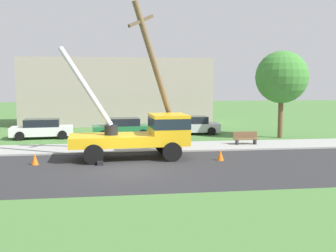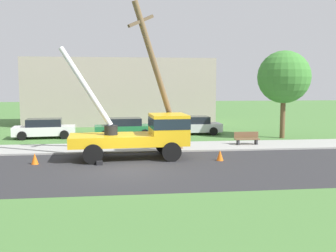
# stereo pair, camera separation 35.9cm
# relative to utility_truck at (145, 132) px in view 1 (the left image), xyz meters

# --- Properties ---
(ground_plane) EXTENTS (120.00, 120.00, 0.00)m
(ground_plane) POSITION_rel_utility_truck_xyz_m (-1.01, 9.25, -1.41)
(ground_plane) COLOR #477538
(road_asphalt) EXTENTS (80.00, 8.59, 0.01)m
(road_asphalt) POSITION_rel_utility_truck_xyz_m (-1.01, -2.75, -1.40)
(road_asphalt) COLOR #2B2B2D
(road_asphalt) RESTS_ON ground
(sidewalk_strip) EXTENTS (80.00, 3.47, 0.10)m
(sidewalk_strip) POSITION_rel_utility_truck_xyz_m (-1.01, 3.27, -1.36)
(sidewalk_strip) COLOR #9E9E99
(sidewalk_strip) RESTS_ON ground
(utility_truck) EXTENTS (6.88, 3.21, 5.98)m
(utility_truck) POSITION_rel_utility_truck_xyz_m (0.00, 0.00, 0.00)
(utility_truck) COLOR gold
(utility_truck) RESTS_ON ground
(leaning_utility_pole) EXTENTS (3.41, 2.69, 8.41)m
(leaning_utility_pole) POSITION_rel_utility_truck_xyz_m (0.88, 1.15, 2.88)
(leaning_utility_pole) COLOR brown
(leaning_utility_pole) RESTS_ON ground
(traffic_cone_ahead) EXTENTS (0.36, 0.36, 0.56)m
(traffic_cone_ahead) POSITION_rel_utility_truck_xyz_m (3.84, -1.23, -1.13)
(traffic_cone_ahead) COLOR orange
(traffic_cone_ahead) RESTS_ON ground
(traffic_cone_behind) EXTENTS (0.36, 0.36, 0.56)m
(traffic_cone_behind) POSITION_rel_utility_truck_xyz_m (-5.52, -1.04, -1.13)
(traffic_cone_behind) COLOR orange
(traffic_cone_behind) RESTS_ON ground
(traffic_cone_curbside) EXTENTS (0.36, 0.36, 0.56)m
(traffic_cone_curbside) POSITION_rel_utility_truck_xyz_m (1.36, 1.31, -1.13)
(traffic_cone_curbside) COLOR orange
(traffic_cone_curbside) RESTS_ON ground
(parked_sedan_white) EXTENTS (4.54, 2.27, 1.42)m
(parked_sedan_white) POSITION_rel_utility_truck_xyz_m (-6.85, 8.71, -0.70)
(parked_sedan_white) COLOR silver
(parked_sedan_white) RESTS_ON ground
(parked_sedan_green) EXTENTS (4.52, 2.22, 1.42)m
(parked_sedan_green) POSITION_rel_utility_truck_xyz_m (-1.00, 8.66, -0.70)
(parked_sedan_green) COLOR #1E6638
(parked_sedan_green) RESTS_ON ground
(parked_sedan_silver) EXTENTS (4.41, 2.04, 1.42)m
(parked_sedan_silver) POSITION_rel_utility_truck_xyz_m (4.41, 9.54, -0.70)
(parked_sedan_silver) COLOR #B7B7BF
(parked_sedan_silver) RESTS_ON ground
(park_bench) EXTENTS (1.60, 0.45, 0.90)m
(park_bench) POSITION_rel_utility_truck_xyz_m (6.78, 3.34, -0.95)
(park_bench) COLOR brown
(park_bench) RESTS_ON ground
(roadside_tree_near) EXTENTS (3.82, 3.82, 6.38)m
(roadside_tree_near) POSITION_rel_utility_truck_xyz_m (10.55, 6.61, 3.04)
(roadside_tree_near) COLOR brown
(roadside_tree_near) RESTS_ON ground
(lowrise_building_backdrop) EXTENTS (18.00, 6.00, 6.40)m
(lowrise_building_backdrop) POSITION_rel_utility_truck_xyz_m (-1.25, 18.64, 1.79)
(lowrise_building_backdrop) COLOR #A5998C
(lowrise_building_backdrop) RESTS_ON ground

